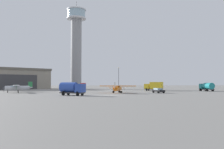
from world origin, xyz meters
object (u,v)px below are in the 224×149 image
object	(u,v)px
airplane_silver	(18,87)
car_black	(158,90)
airplane_orange	(117,88)
truck_fuel_tanker_blue	(72,88)
truck_box_yellow	(154,86)
light_post_north	(119,76)
truck_fuel_tanker_teal	(207,86)
truck_flatbed_red	(80,87)
control_tower	(76,42)

from	to	relation	value
airplane_silver	car_black	bearing A→B (deg)	152.02
airplane_orange	car_black	size ratio (longest dim) A/B	2.12
truck_fuel_tanker_blue	truck_box_yellow	xyz separation A→B (m)	(27.03, 27.22, 0.06)
airplane_silver	light_post_north	bearing A→B (deg)	-154.86
airplane_silver	truck_fuel_tanker_teal	bearing A→B (deg)	166.25
truck_fuel_tanker_blue	truck_flatbed_red	bearing A→B (deg)	116.02
truck_fuel_tanker_blue	airplane_silver	bearing A→B (deg)	161.17
light_post_north	control_tower	bearing A→B (deg)	152.72
airplane_orange	control_tower	bearing A→B (deg)	35.27
airplane_orange	truck_box_yellow	bearing A→B (deg)	-24.64
control_tower	car_black	size ratio (longest dim) A/B	8.97
truck_fuel_tanker_blue	truck_flatbed_red	world-z (taller)	truck_fuel_tanker_blue
airplane_silver	truck_flatbed_red	xyz separation A→B (m)	(17.57, 21.01, -0.15)
airplane_silver	airplane_orange	distance (m)	29.56
control_tower	truck_fuel_tanker_teal	bearing A→B (deg)	-38.97
control_tower	light_post_north	bearing A→B (deg)	-27.28
control_tower	airplane_silver	bearing A→B (deg)	-108.94
airplane_orange	truck_fuel_tanker_teal	distance (m)	34.28
airplane_orange	truck_fuel_tanker_teal	xyz separation A→B (m)	(32.41, 11.18, 0.20)
airplane_orange	light_post_north	world-z (taller)	light_post_north
truck_box_yellow	truck_fuel_tanker_teal	bearing A→B (deg)	-162.04
control_tower	truck_fuel_tanker_blue	distance (m)	63.83
truck_fuel_tanker_blue	car_black	xyz separation A→B (m)	(23.40, 10.63, -0.93)
car_black	truck_fuel_tanker_teal	bearing A→B (deg)	108.67
truck_fuel_tanker_teal	truck_fuel_tanker_blue	bearing A→B (deg)	114.03
truck_flatbed_red	truck_fuel_tanker_teal	world-z (taller)	truck_fuel_tanker_teal
control_tower	airplane_orange	size ratio (longest dim) A/B	4.23
airplane_orange	truck_fuel_tanker_teal	bearing A→B (deg)	-51.92
control_tower	light_post_north	size ratio (longest dim) A/B	4.32
truck_box_yellow	control_tower	bearing A→B (deg)	-14.84
truck_flatbed_red	control_tower	bearing A→B (deg)	104.74
airplane_silver	car_black	xyz separation A→B (m)	(40.50, -6.80, -0.75)
airplane_silver	airplane_orange	size ratio (longest dim) A/B	1.06
control_tower	airplane_orange	world-z (taller)	control_tower
airplane_orange	truck_flatbed_red	size ratio (longest dim) A/B	1.49
airplane_silver	truck_box_yellow	bearing A→B (deg)	174.05
control_tower	truck_flatbed_red	size ratio (longest dim) A/B	6.30
control_tower	light_post_north	world-z (taller)	control_tower
truck_fuel_tanker_blue	truck_box_yellow	bearing A→B (deg)	71.91
truck_flatbed_red	car_black	bearing A→B (deg)	-43.32
control_tower	truck_box_yellow	world-z (taller)	control_tower
truck_box_yellow	car_black	bearing A→B (deg)	111.05
car_black	truck_box_yellow	bearing A→B (deg)	156.71
airplane_silver	truck_box_yellow	xyz separation A→B (m)	(44.13, 9.79, 0.24)
control_tower	truck_fuel_tanker_teal	world-z (taller)	control_tower
control_tower	truck_flatbed_red	world-z (taller)	control_tower
control_tower	airplane_silver	xyz separation A→B (m)	(-14.67, -42.77, -21.26)
truck_box_yellow	light_post_north	size ratio (longest dim) A/B	0.67
truck_fuel_tanker_teal	control_tower	bearing A→B (deg)	48.13
airplane_orange	truck_flatbed_red	world-z (taller)	airplane_orange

